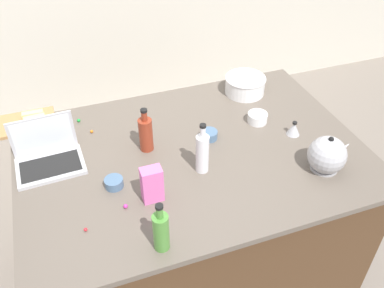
{
  "coord_description": "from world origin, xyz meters",
  "views": [
    {
      "loc": [
        -0.53,
        -1.48,
        2.22
      ],
      "look_at": [
        0.0,
        0.0,
        0.95
      ],
      "focal_mm": 38.74,
      "sensor_mm": 36.0,
      "label": 1
    }
  ],
  "objects_px": {
    "bottle_olive": "(161,231)",
    "ramekin_small": "(257,118)",
    "cutting_board": "(28,122)",
    "butter_stick_left": "(35,119)",
    "candy_bag": "(152,184)",
    "mixing_bowl_large": "(245,85)",
    "laptop": "(48,155)",
    "kettle": "(327,155)",
    "kitchen_timer": "(294,129)",
    "butter_stick_right": "(33,115)",
    "bottle_vinegar": "(202,153)",
    "ramekin_wide": "(209,135)",
    "bottle_soy": "(146,134)",
    "ramekin_medium": "(114,183)"
  },
  "relations": [
    {
      "from": "bottle_olive",
      "to": "ramekin_small",
      "type": "distance_m",
      "value": 0.95
    },
    {
      "from": "cutting_board",
      "to": "butter_stick_left",
      "type": "relative_size",
      "value": 2.59
    },
    {
      "from": "butter_stick_left",
      "to": "candy_bag",
      "type": "height_order",
      "value": "candy_bag"
    },
    {
      "from": "mixing_bowl_large",
      "to": "ramekin_small",
      "type": "bearing_deg",
      "value": -102.24
    },
    {
      "from": "laptop",
      "to": "kettle",
      "type": "distance_m",
      "value": 1.31
    },
    {
      "from": "mixing_bowl_large",
      "to": "kitchen_timer",
      "type": "xyz_separation_m",
      "value": [
        0.06,
        -0.46,
        -0.02
      ]
    },
    {
      "from": "butter_stick_right",
      "to": "candy_bag",
      "type": "height_order",
      "value": "candy_bag"
    },
    {
      "from": "bottle_vinegar",
      "to": "candy_bag",
      "type": "distance_m",
      "value": 0.28
    },
    {
      "from": "bottle_olive",
      "to": "ramekin_wide",
      "type": "bearing_deg",
      "value": 53.62
    },
    {
      "from": "laptop",
      "to": "cutting_board",
      "type": "bearing_deg",
      "value": 102.66
    },
    {
      "from": "butter_stick_right",
      "to": "kitchen_timer",
      "type": "distance_m",
      "value": 1.4
    },
    {
      "from": "candy_bag",
      "to": "butter_stick_left",
      "type": "bearing_deg",
      "value": 121.1
    },
    {
      "from": "laptop",
      "to": "kitchen_timer",
      "type": "bearing_deg",
      "value": -9.09
    },
    {
      "from": "laptop",
      "to": "bottle_soy",
      "type": "bearing_deg",
      "value": -6.46
    },
    {
      "from": "ramekin_wide",
      "to": "candy_bag",
      "type": "bearing_deg",
      "value": -140.77
    },
    {
      "from": "bottle_olive",
      "to": "butter_stick_left",
      "type": "relative_size",
      "value": 2.11
    },
    {
      "from": "kettle",
      "to": "bottle_soy",
      "type": "bearing_deg",
      "value": 150.55
    },
    {
      "from": "ramekin_wide",
      "to": "kitchen_timer",
      "type": "height_order",
      "value": "kitchen_timer"
    },
    {
      "from": "bottle_vinegar",
      "to": "candy_bag",
      "type": "relative_size",
      "value": 1.55
    },
    {
      "from": "bottle_vinegar",
      "to": "butter_stick_left",
      "type": "height_order",
      "value": "bottle_vinegar"
    },
    {
      "from": "bottle_soy",
      "to": "cutting_board",
      "type": "relative_size",
      "value": 0.83
    },
    {
      "from": "bottle_vinegar",
      "to": "cutting_board",
      "type": "xyz_separation_m",
      "value": [
        -0.75,
        0.66,
        -0.1
      ]
    },
    {
      "from": "mixing_bowl_large",
      "to": "butter_stick_right",
      "type": "relative_size",
      "value": 2.2
    },
    {
      "from": "mixing_bowl_large",
      "to": "ramekin_wide",
      "type": "bearing_deg",
      "value": -136.84
    },
    {
      "from": "ramekin_small",
      "to": "kettle",
      "type": "bearing_deg",
      "value": -73.9
    },
    {
      "from": "butter_stick_right",
      "to": "laptop",
      "type": "bearing_deg",
      "value": -82.83
    },
    {
      "from": "bottle_soy",
      "to": "ramekin_small",
      "type": "bearing_deg",
      "value": 1.86
    },
    {
      "from": "bottle_olive",
      "to": "cutting_board",
      "type": "bearing_deg",
      "value": 113.81
    },
    {
      "from": "laptop",
      "to": "bottle_olive",
      "type": "distance_m",
      "value": 0.75
    },
    {
      "from": "mixing_bowl_large",
      "to": "kettle",
      "type": "relative_size",
      "value": 1.13
    },
    {
      "from": "kettle",
      "to": "ramekin_wide",
      "type": "height_order",
      "value": "kettle"
    },
    {
      "from": "cutting_board",
      "to": "ramekin_wide",
      "type": "relative_size",
      "value": 3.24
    },
    {
      "from": "ramekin_wide",
      "to": "bottle_olive",
      "type": "bearing_deg",
      "value": -126.38
    },
    {
      "from": "butter_stick_left",
      "to": "ramekin_small",
      "type": "bearing_deg",
      "value": -18.5
    },
    {
      "from": "bottle_vinegar",
      "to": "candy_bag",
      "type": "xyz_separation_m",
      "value": [
        -0.27,
        -0.1,
        -0.02
      ]
    },
    {
      "from": "bottle_vinegar",
      "to": "butter_stick_right",
      "type": "bearing_deg",
      "value": 136.41
    },
    {
      "from": "butter_stick_right",
      "to": "ramekin_wide",
      "type": "bearing_deg",
      "value": -29.28
    },
    {
      "from": "candy_bag",
      "to": "ramekin_small",
      "type": "bearing_deg",
      "value": 27.81
    },
    {
      "from": "candy_bag",
      "to": "mixing_bowl_large",
      "type": "bearing_deg",
      "value": 41.2
    },
    {
      "from": "kettle",
      "to": "kitchen_timer",
      "type": "distance_m",
      "value": 0.29
    },
    {
      "from": "mixing_bowl_large",
      "to": "cutting_board",
      "type": "xyz_separation_m",
      "value": [
        -1.24,
        0.11,
        -0.05
      ]
    },
    {
      "from": "cutting_board",
      "to": "butter_stick_right",
      "type": "bearing_deg",
      "value": 33.81
    },
    {
      "from": "bottle_soy",
      "to": "ramekin_wide",
      "type": "xyz_separation_m",
      "value": [
        0.32,
        -0.03,
        -0.07
      ]
    },
    {
      "from": "mixing_bowl_large",
      "to": "ramekin_small",
      "type": "xyz_separation_m",
      "value": [
        -0.06,
        -0.29,
        -0.03
      ]
    },
    {
      "from": "butter_stick_left",
      "to": "ramekin_medium",
      "type": "distance_m",
      "value": 0.68
    },
    {
      "from": "cutting_board",
      "to": "candy_bag",
      "type": "relative_size",
      "value": 1.68
    },
    {
      "from": "laptop",
      "to": "ramekin_medium",
      "type": "bearing_deg",
      "value": -45.19
    },
    {
      "from": "laptop",
      "to": "ramekin_medium",
      "type": "relative_size",
      "value": 3.77
    },
    {
      "from": "candy_bag",
      "to": "kettle",
      "type": "bearing_deg",
      "value": -5.77
    },
    {
      "from": "laptop",
      "to": "mixing_bowl_large",
      "type": "xyz_separation_m",
      "value": [
        1.15,
        0.26,
        0.01
      ]
    }
  ]
}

